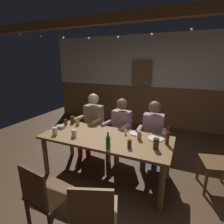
% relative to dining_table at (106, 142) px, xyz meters
% --- Properties ---
extents(ground_plane, '(7.53, 7.53, 0.00)m').
position_rel_dining_table_xyz_m(ground_plane, '(0.00, -0.01, -0.64)').
color(ground_plane, '#4C331E').
extents(back_wall_upper, '(6.28, 0.12, 1.47)m').
position_rel_dining_table_xyz_m(back_wall_upper, '(0.00, 2.93, 1.29)').
color(back_wall_upper, beige).
extents(back_wall_wainscot, '(6.28, 0.12, 1.19)m').
position_rel_dining_table_xyz_m(back_wall_wainscot, '(0.00, 2.93, -0.04)').
color(back_wall_wainscot, brown).
rests_on(back_wall_wainscot, ground_plane).
extents(ceiling_beam, '(5.65, 0.14, 0.16)m').
position_rel_dining_table_xyz_m(ceiling_beam, '(0.00, 0.56, 1.94)').
color(ceiling_beam, brown).
extents(dining_table, '(2.10, 0.89, 0.73)m').
position_rel_dining_table_xyz_m(dining_table, '(0.00, 0.00, 0.00)').
color(dining_table, brown).
rests_on(dining_table, ground_plane).
extents(person_0, '(0.54, 0.57, 1.27)m').
position_rel_dining_table_xyz_m(person_0, '(-0.64, 0.67, 0.06)').
color(person_0, '#997F60').
rests_on(person_0, ground_plane).
extents(person_1, '(0.53, 0.55, 1.22)m').
position_rel_dining_table_xyz_m(person_1, '(-0.01, 0.67, 0.03)').
color(person_1, '#B78493').
rests_on(person_1, ground_plane).
extents(person_2, '(0.52, 0.51, 1.22)m').
position_rel_dining_table_xyz_m(person_2, '(0.63, 0.67, 0.03)').
color(person_2, '#B78493').
rests_on(person_2, ground_plane).
extents(chair_empty_near_right, '(0.50, 0.50, 0.88)m').
position_rel_dining_table_xyz_m(chair_empty_near_right, '(-0.17, -1.20, -0.16)').
color(chair_empty_near_right, brown).
rests_on(chair_empty_near_right, ground_plane).
extents(chair_empty_near_left, '(0.53, 0.53, 0.88)m').
position_rel_dining_table_xyz_m(chair_empty_near_left, '(1.75, 0.40, -0.16)').
color(chair_empty_near_left, brown).
rests_on(chair_empty_near_left, ground_plane).
extents(chair_empty_far_end, '(0.57, 0.57, 0.88)m').
position_rel_dining_table_xyz_m(chair_empty_far_end, '(0.45, -1.20, -0.16)').
color(chair_empty_far_end, brown).
rests_on(chair_empty_far_end, ground_plane).
extents(table_candle, '(0.04, 0.04, 0.08)m').
position_rel_dining_table_xyz_m(table_candle, '(0.27, 0.21, 0.13)').
color(table_candle, '#F9E08C').
rests_on(table_candle, dining_table).
extents(condiment_caddy, '(0.14, 0.10, 0.05)m').
position_rel_dining_table_xyz_m(condiment_caddy, '(-0.92, 0.01, 0.11)').
color(condiment_caddy, '#B2B7BC').
rests_on(condiment_caddy, dining_table).
extents(plate_0, '(0.24, 0.24, 0.01)m').
position_rel_dining_table_xyz_m(plate_0, '(0.76, 0.24, 0.10)').
color(plate_0, white).
rests_on(plate_0, dining_table).
extents(plate_1, '(0.21, 0.21, 0.01)m').
position_rel_dining_table_xyz_m(plate_1, '(0.42, 0.31, 0.10)').
color(plate_1, white).
rests_on(plate_1, dining_table).
extents(bottle_0, '(0.06, 0.06, 0.27)m').
position_rel_dining_table_xyz_m(bottle_0, '(0.94, 0.12, 0.19)').
color(bottle_0, '#593314').
rests_on(bottle_0, dining_table).
extents(bottle_1, '(0.06, 0.06, 0.24)m').
position_rel_dining_table_xyz_m(bottle_1, '(0.20, -0.35, 0.18)').
color(bottle_1, '#195923').
rests_on(bottle_1, dining_table).
extents(pint_glass_0, '(0.08, 0.08, 0.12)m').
position_rel_dining_table_xyz_m(pint_glass_0, '(-0.48, -0.19, 0.15)').
color(pint_glass_0, white).
rests_on(pint_glass_0, dining_table).
extents(pint_glass_1, '(0.06, 0.06, 0.11)m').
position_rel_dining_table_xyz_m(pint_glass_1, '(-0.94, 0.19, 0.15)').
color(pint_glass_1, '#4C2D19').
rests_on(pint_glass_1, dining_table).
extents(pint_glass_2, '(0.06, 0.06, 0.12)m').
position_rel_dining_table_xyz_m(pint_glass_2, '(0.15, -0.22, 0.15)').
color(pint_glass_2, '#4C2D19').
rests_on(pint_glass_2, dining_table).
extents(pint_glass_3, '(0.07, 0.07, 0.13)m').
position_rel_dining_table_xyz_m(pint_glass_3, '(0.53, 0.12, 0.15)').
color(pint_glass_3, gold).
rests_on(pint_glass_3, dining_table).
extents(pint_glass_4, '(0.08, 0.08, 0.12)m').
position_rel_dining_table_xyz_m(pint_glass_4, '(-0.81, -0.25, 0.15)').
color(pint_glass_4, white).
rests_on(pint_glass_4, dining_table).
extents(pint_glass_5, '(0.07, 0.07, 0.14)m').
position_rel_dining_table_xyz_m(pint_glass_5, '(-0.75, 0.31, 0.16)').
color(pint_glass_5, '#E5C64C').
rests_on(pint_glass_5, dining_table).
extents(pint_glass_6, '(0.08, 0.08, 0.14)m').
position_rel_dining_table_xyz_m(pint_glass_6, '(-0.89, 0.34, 0.16)').
color(pint_glass_6, '#4C2D19').
rests_on(pint_glass_6, dining_table).
extents(pint_glass_7, '(0.06, 0.06, 0.11)m').
position_rel_dining_table_xyz_m(pint_glass_7, '(0.47, -0.20, 0.15)').
color(pint_glass_7, '#4C2D19').
rests_on(pint_glass_7, dining_table).
extents(pint_glass_8, '(0.08, 0.08, 0.16)m').
position_rel_dining_table_xyz_m(pint_glass_8, '(0.82, -0.10, 0.17)').
color(pint_glass_8, '#4C2D19').
rests_on(pint_glass_8, dining_table).
extents(wall_dart_cabinet, '(0.56, 0.15, 0.70)m').
position_rel_dining_table_xyz_m(wall_dart_cabinet, '(-0.15, 2.80, 0.96)').
color(wall_dart_cabinet, brown).
extents(string_lights, '(4.43, 0.04, 0.21)m').
position_rel_dining_table_xyz_m(string_lights, '(-0.00, 0.51, 1.72)').
color(string_lights, '#F9EAB2').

